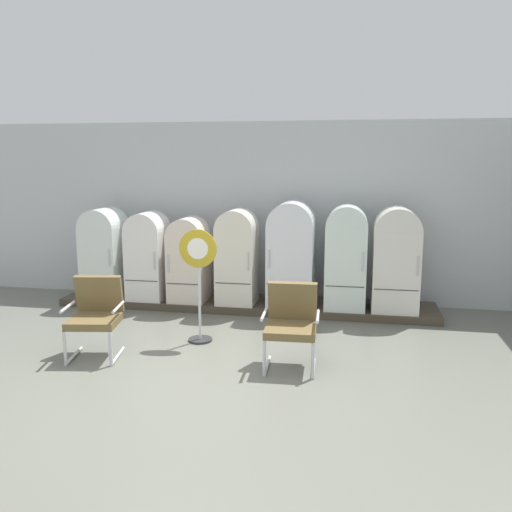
{
  "coord_description": "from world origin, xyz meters",
  "views": [
    {
      "loc": [
        1.72,
        -5.27,
        2.42
      ],
      "look_at": [
        0.23,
        2.75,
        0.92
      ],
      "focal_mm": 37.54,
      "sensor_mm": 36.0,
      "label": 1
    }
  ],
  "objects_px": {
    "sign_stand": "(199,284)",
    "refrigerator_3": "(237,254)",
    "refrigerator_4": "(291,251)",
    "armchair_left": "(96,312)",
    "refrigerator_6": "(396,256)",
    "refrigerator_0": "(105,250)",
    "armchair_right": "(291,321)",
    "refrigerator_2": "(189,257)",
    "refrigerator_1": "(148,253)",
    "refrigerator_5": "(346,254)"
  },
  "relations": [
    {
      "from": "sign_stand",
      "to": "armchair_left",
      "type": "bearing_deg",
      "value": -147.19
    },
    {
      "from": "refrigerator_0",
      "to": "refrigerator_1",
      "type": "height_order",
      "value": "refrigerator_0"
    },
    {
      "from": "refrigerator_4",
      "to": "armchair_right",
      "type": "xyz_separation_m",
      "value": [
        0.27,
        -2.25,
        -0.43
      ]
    },
    {
      "from": "refrigerator_1",
      "to": "armchair_right",
      "type": "relative_size",
      "value": 1.46
    },
    {
      "from": "refrigerator_2",
      "to": "refrigerator_6",
      "type": "xyz_separation_m",
      "value": [
        3.26,
        0.04,
        0.11
      ]
    },
    {
      "from": "refrigerator_3",
      "to": "armchair_left",
      "type": "relative_size",
      "value": 1.53
    },
    {
      "from": "refrigerator_1",
      "to": "armchair_left",
      "type": "height_order",
      "value": "refrigerator_1"
    },
    {
      "from": "refrigerator_1",
      "to": "sign_stand",
      "type": "xyz_separation_m",
      "value": [
        1.34,
        -1.6,
        -0.1
      ]
    },
    {
      "from": "refrigerator_1",
      "to": "armchair_right",
      "type": "bearing_deg",
      "value": -40.17
    },
    {
      "from": "refrigerator_1",
      "to": "refrigerator_0",
      "type": "bearing_deg",
      "value": 178.69
    },
    {
      "from": "refrigerator_1",
      "to": "armchair_left",
      "type": "xyz_separation_m",
      "value": [
        0.23,
        -2.32,
        -0.33
      ]
    },
    {
      "from": "refrigerator_2",
      "to": "armchair_right",
      "type": "bearing_deg",
      "value": -48.68
    },
    {
      "from": "refrigerator_5",
      "to": "armchair_left",
      "type": "bearing_deg",
      "value": -142.5
    },
    {
      "from": "refrigerator_4",
      "to": "armchair_left",
      "type": "distance_m",
      "value": 3.19
    },
    {
      "from": "refrigerator_3",
      "to": "refrigerator_5",
      "type": "distance_m",
      "value": 1.71
    },
    {
      "from": "refrigerator_5",
      "to": "armchair_right",
      "type": "distance_m",
      "value": 2.31
    },
    {
      "from": "refrigerator_6",
      "to": "refrigerator_0",
      "type": "bearing_deg",
      "value": 179.96
    },
    {
      "from": "refrigerator_0",
      "to": "refrigerator_1",
      "type": "xyz_separation_m",
      "value": [
        0.78,
        -0.02,
        -0.02
      ]
    },
    {
      "from": "armchair_left",
      "to": "armchair_right",
      "type": "relative_size",
      "value": 1.0
    },
    {
      "from": "refrigerator_6",
      "to": "sign_stand",
      "type": "xyz_separation_m",
      "value": [
        -2.62,
        -1.62,
        -0.17
      ]
    },
    {
      "from": "armchair_right",
      "to": "sign_stand",
      "type": "bearing_deg",
      "value": 154.29
    },
    {
      "from": "refrigerator_5",
      "to": "refrigerator_0",
      "type": "bearing_deg",
      "value": 179.35
    },
    {
      "from": "refrigerator_1",
      "to": "refrigerator_4",
      "type": "bearing_deg",
      "value": 0.49
    },
    {
      "from": "sign_stand",
      "to": "refrigerator_1",
      "type": "bearing_deg",
      "value": 129.92
    },
    {
      "from": "refrigerator_2",
      "to": "refrigerator_0",
      "type": "bearing_deg",
      "value": 178.42
    },
    {
      "from": "refrigerator_5",
      "to": "refrigerator_6",
      "type": "height_order",
      "value": "refrigerator_5"
    },
    {
      "from": "refrigerator_6",
      "to": "armchair_left",
      "type": "height_order",
      "value": "refrigerator_6"
    },
    {
      "from": "refrigerator_0",
      "to": "sign_stand",
      "type": "relative_size",
      "value": 0.98
    },
    {
      "from": "armchair_left",
      "to": "armchair_right",
      "type": "height_order",
      "value": "same"
    },
    {
      "from": "refrigerator_3",
      "to": "refrigerator_6",
      "type": "distance_m",
      "value": 2.46
    },
    {
      "from": "refrigerator_3",
      "to": "refrigerator_4",
      "type": "distance_m",
      "value": 0.87
    },
    {
      "from": "refrigerator_1",
      "to": "refrigerator_5",
      "type": "xyz_separation_m",
      "value": [
        3.21,
        -0.03,
        0.09
      ]
    },
    {
      "from": "sign_stand",
      "to": "refrigerator_4",
      "type": "bearing_deg",
      "value": 57.69
    },
    {
      "from": "refrigerator_5",
      "to": "refrigerator_6",
      "type": "relative_size",
      "value": 1.01
    },
    {
      "from": "refrigerator_2",
      "to": "armchair_left",
      "type": "height_order",
      "value": "refrigerator_2"
    },
    {
      "from": "refrigerator_6",
      "to": "sign_stand",
      "type": "distance_m",
      "value": 3.08
    },
    {
      "from": "refrigerator_3",
      "to": "armchair_left",
      "type": "distance_m",
      "value": 2.65
    },
    {
      "from": "refrigerator_3",
      "to": "refrigerator_5",
      "type": "relative_size",
      "value": 0.94
    },
    {
      "from": "armchair_left",
      "to": "sign_stand",
      "type": "relative_size",
      "value": 0.65
    },
    {
      "from": "refrigerator_2",
      "to": "sign_stand",
      "type": "bearing_deg",
      "value": -67.93
    },
    {
      "from": "refrigerator_2",
      "to": "refrigerator_6",
      "type": "bearing_deg",
      "value": 0.66
    },
    {
      "from": "armchair_left",
      "to": "sign_stand",
      "type": "height_order",
      "value": "sign_stand"
    },
    {
      "from": "refrigerator_2",
      "to": "refrigerator_6",
      "type": "height_order",
      "value": "refrigerator_6"
    },
    {
      "from": "sign_stand",
      "to": "refrigerator_3",
      "type": "bearing_deg",
      "value": 84.1
    },
    {
      "from": "refrigerator_1",
      "to": "refrigerator_4",
      "type": "relative_size",
      "value": 0.88
    },
    {
      "from": "refrigerator_5",
      "to": "armchair_right",
      "type": "relative_size",
      "value": 1.62
    },
    {
      "from": "refrigerator_0",
      "to": "refrigerator_1",
      "type": "distance_m",
      "value": 0.78
    },
    {
      "from": "refrigerator_2",
      "to": "refrigerator_4",
      "type": "bearing_deg",
      "value": 1.49
    },
    {
      "from": "armchair_right",
      "to": "refrigerator_4",
      "type": "bearing_deg",
      "value": 96.89
    },
    {
      "from": "refrigerator_0",
      "to": "refrigerator_2",
      "type": "height_order",
      "value": "refrigerator_0"
    }
  ]
}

